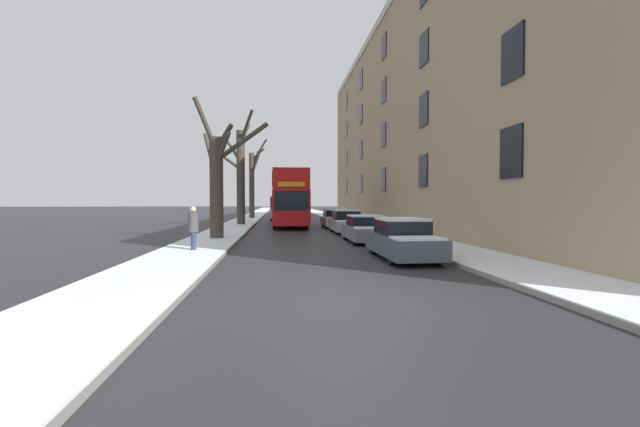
# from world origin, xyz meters

# --- Properties ---
(ground_plane) EXTENTS (320.00, 320.00, 0.00)m
(ground_plane) POSITION_xyz_m (0.00, 0.00, 0.00)
(ground_plane) COLOR #28282D
(sidewalk_left) EXTENTS (2.70, 130.00, 0.16)m
(sidewalk_left) POSITION_xyz_m (-5.01, 53.00, 0.08)
(sidewalk_left) COLOR gray
(sidewalk_left) RESTS_ON ground
(sidewalk_right) EXTENTS (2.70, 130.00, 0.16)m
(sidewalk_right) POSITION_xyz_m (5.01, 53.00, 0.08)
(sidewalk_right) COLOR gray
(sidewalk_right) RESTS_ON ground
(terrace_facade_right) EXTENTS (9.10, 51.31, 16.84)m
(terrace_facade_right) POSITION_xyz_m (10.86, 23.69, 8.42)
(terrace_facade_right) COLOR tan
(terrace_facade_right) RESTS_ON ground
(bare_tree_left_0) EXTENTS (3.71, 2.93, 7.11)m
(bare_tree_left_0) POSITION_xyz_m (-4.77, 13.47, 3.15)
(bare_tree_left_0) COLOR #423A30
(bare_tree_left_0) RESTS_ON ground
(bare_tree_left_1) EXTENTS (3.15, 3.93, 9.04)m
(bare_tree_left_1) POSITION_xyz_m (-4.74, 26.30, 4.24)
(bare_tree_left_1) COLOR #423A30
(bare_tree_left_1) RESTS_ON ground
(bare_tree_left_2) EXTENTS (2.10, 2.29, 8.82)m
(bare_tree_left_2) POSITION_xyz_m (-4.55, 39.46, 4.15)
(bare_tree_left_2) COLOR #423A30
(bare_tree_left_2) RESTS_ON ground
(double_decker_bus) EXTENTS (2.62, 10.07, 4.28)m
(double_decker_bus) POSITION_xyz_m (-0.83, 25.12, 2.42)
(double_decker_bus) COLOR red
(double_decker_bus) RESTS_ON ground
(parked_car_0) EXTENTS (1.70, 4.49, 1.42)m
(parked_car_0) POSITION_xyz_m (2.59, 5.96, 0.66)
(parked_car_0) COLOR #474C56
(parked_car_0) RESTS_ON ground
(parked_car_1) EXTENTS (1.84, 4.44, 1.32)m
(parked_car_1) POSITION_xyz_m (2.59, 12.16, 0.62)
(parked_car_1) COLOR slate
(parked_car_1) RESTS_ON ground
(parked_car_2) EXTENTS (1.74, 4.56, 1.44)m
(parked_car_2) POSITION_xyz_m (2.59, 18.39, 0.66)
(parked_car_2) COLOR #9EA3AD
(parked_car_2) RESTS_ON ground
(parked_car_3) EXTENTS (1.78, 4.15, 1.38)m
(parked_car_3) POSITION_xyz_m (2.59, 23.96, 0.64)
(parked_car_3) COLOR silver
(parked_car_3) RESTS_ON ground
(oncoming_van) EXTENTS (2.03, 5.67, 2.51)m
(oncoming_van) POSITION_xyz_m (-1.53, 37.20, 1.35)
(oncoming_van) COLOR #9EA3AD
(oncoming_van) RESTS_ON ground
(pedestrian_left_sidewalk) EXTENTS (0.39, 0.39, 1.81)m
(pedestrian_left_sidewalk) POSITION_xyz_m (-4.95, 8.14, 0.99)
(pedestrian_left_sidewalk) COLOR navy
(pedestrian_left_sidewalk) RESTS_ON ground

